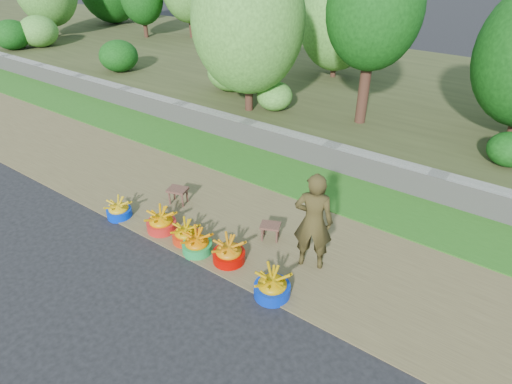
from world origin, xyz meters
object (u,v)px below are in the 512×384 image
Objects in this scene: basin_c at (186,234)px; basin_f at (272,286)px; stool_left at (178,192)px; stool_right at (270,227)px; vendor_woman at (313,222)px; basin_b at (161,222)px; basin_d at (197,244)px; basin_e at (229,253)px; basin_a at (119,210)px.

basin_f is at bearing -6.16° from basin_c.
stool_left is 2.03m from stool_right.
stool_right is 0.25× the size of vendor_woman.
basin_b reaches higher than basin_d.
basin_e is 1.22× the size of stool_left.
basin_a is 0.87× the size of basin_e.
basin_c is 2.19m from vendor_woman.
stool_left is 2.94m from vendor_woman.
vendor_woman is (0.11, 0.89, 0.64)m from basin_f.
basin_e is (0.90, 0.02, 0.02)m from basin_c.
basin_b is 0.56m from basin_c.
basin_b is 0.98× the size of basin_f.
stool_left is (-1.82, 0.75, 0.10)m from basin_e.
basin_f reaches higher than basin_a.
basin_c is 1.87m from basin_f.
basin_d reaches higher than basin_c.
stool_right is at bearing 75.88° from basin_e.
basin_f is at bearing -19.22° from stool_left.
basin_c reaches higher than basin_a.
basin_b is at bearing 175.63° from basin_f.
basin_e is at bearing -22.35° from stool_left.
basin_e reaches higher than basin_b.
vendor_woman is at bearing 25.67° from basin_d.
vendor_woman is at bearing 82.67° from basin_f.
stool_left is at bearing 157.65° from basin_e.
basin_e is at bearing 4.55° from basin_a.
vendor_woman is at bearing 13.93° from basin_a.
vendor_woman reaches higher than basin_b.
basin_c is at bearing -178.76° from basin_e.
basin_b reaches higher than stool_right.
basin_c is 1.16× the size of stool_right.
basin_b is 0.32× the size of vendor_woman.
basin_d is 1.16× the size of stool_left.
basin_f is at bearing -4.37° from basin_b.
basin_e is 1.97m from stool_left.
basin_f is 2.94m from stool_left.
basin_a is 1.83m from basin_d.
basin_b is 1.22× the size of stool_left.
basin_c is at bearing 173.84° from basin_f.
basin_e is at bearing -104.12° from stool_right.
basin_a is 0.87× the size of basin_b.
stool_right is (1.67, 0.88, 0.08)m from basin_b.
basin_f reaches higher than stool_right.
basin_c is at bearing -1.08° from vendor_woman.
basin_d is 0.57m from basin_e.
vendor_woman reaches higher than basin_f.
basin_b reaches higher than basin_c.
basin_a is at bearing 179.49° from basin_f.
basin_d is 0.95× the size of basin_e.
basin_b is 1.12× the size of basin_c.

